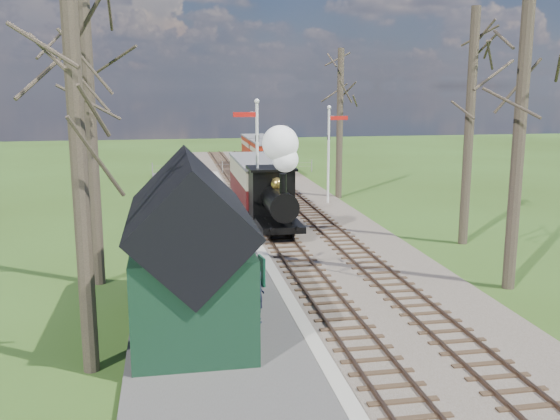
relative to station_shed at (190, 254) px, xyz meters
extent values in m
plane|color=#324A17|center=(4.30, -4.00, -2.27)|extent=(140.00, 140.00, 0.00)
ellipsoid|color=#385B23|center=(14.30, 61.00, -20.31)|extent=(70.40, 44.00, 19.80)
ellipsoid|color=#385B23|center=(39.30, 54.00, -15.39)|extent=(51.20, 32.00, 14.40)
ellipsoid|color=#385B23|center=(-3.70, 66.00, -18.67)|extent=(64.00, 40.00, 18.00)
cube|color=brown|center=(5.60, 18.00, -2.22)|extent=(8.00, 60.00, 0.10)
cube|color=brown|center=(3.80, 18.00, -2.13)|extent=(0.07, 60.00, 0.12)
cube|color=brown|center=(4.80, 18.00, -2.13)|extent=(0.07, 60.00, 0.12)
cube|color=#38281C|center=(4.30, 18.00, -2.17)|extent=(1.60, 60.00, 0.09)
cube|color=brown|center=(6.40, 18.00, -2.13)|extent=(0.07, 60.00, 0.12)
cube|color=brown|center=(7.40, 18.00, -2.13)|extent=(0.07, 60.00, 0.12)
cube|color=#38281C|center=(6.90, 18.00, -2.17)|extent=(1.60, 60.00, 0.09)
cube|color=#474442|center=(0.80, 10.00, -2.17)|extent=(5.00, 44.00, 0.20)
cube|color=#B2AD9E|center=(3.10, 10.00, -2.16)|extent=(0.40, 44.00, 0.21)
cube|color=black|center=(0.00, 0.00, -0.77)|extent=(3.00, 6.00, 2.60)
cube|color=black|center=(0.00, 0.00, 1.08)|extent=(3.25, 6.30, 3.25)
cube|color=black|center=(1.52, -1.00, -1.07)|extent=(0.06, 1.20, 2.00)
cylinder|color=silver|center=(3.60, 12.00, 0.73)|extent=(0.14, 0.14, 6.00)
sphere|color=silver|center=(3.60, 12.00, 3.83)|extent=(0.24, 0.24, 0.24)
cube|color=#B7140F|center=(3.05, 12.00, 3.23)|extent=(1.10, 0.08, 0.22)
cube|color=black|center=(3.60, 12.00, 2.13)|extent=(0.18, 0.06, 0.30)
cylinder|color=silver|center=(8.60, 18.00, 0.48)|extent=(0.14, 0.14, 5.50)
sphere|color=silver|center=(8.60, 18.00, 3.33)|extent=(0.24, 0.24, 0.24)
cube|color=#B7140F|center=(9.15, 18.00, 2.73)|extent=(1.10, 0.08, 0.22)
cube|color=black|center=(8.60, 18.00, 1.63)|extent=(0.18, 0.06, 0.30)
cylinder|color=#382D23|center=(-2.50, -2.00, 2.23)|extent=(0.39, 0.39, 9.00)
cylinder|color=#382D23|center=(-3.00, 5.00, 3.23)|extent=(0.41, 0.41, 11.00)
cylinder|color=#382D23|center=(10.80, 2.00, 3.73)|extent=(0.42, 0.42, 12.00)
cylinder|color=#382D23|center=(12.10, 8.00, 2.73)|extent=(0.40, 0.40, 10.00)
cylinder|color=#382D23|center=(9.80, 20.00, 2.23)|extent=(0.39, 0.39, 9.00)
cube|color=slate|center=(4.60, 32.00, -1.52)|extent=(12.60, 0.02, 0.01)
cube|color=slate|center=(4.60, 32.00, -1.82)|extent=(12.60, 0.02, 0.02)
cylinder|color=slate|center=(4.60, 32.00, -1.77)|extent=(0.08, 0.08, 1.00)
cube|color=black|center=(4.30, 10.93, -1.57)|extent=(1.88, 4.42, 0.28)
cylinder|color=black|center=(4.30, 10.27, -0.58)|extent=(1.21, 2.87, 1.21)
cube|color=black|center=(4.30, 12.26, -0.47)|extent=(1.99, 1.77, 2.21)
cylinder|color=black|center=(4.30, 9.17, 0.42)|extent=(0.31, 0.31, 0.88)
sphere|color=gold|center=(4.30, 10.60, 0.20)|extent=(0.57, 0.57, 0.57)
sphere|color=white|center=(4.40, 9.17, 1.47)|extent=(1.10, 1.10, 1.10)
sphere|color=white|center=(4.20, 9.28, 2.13)|extent=(1.55, 1.55, 1.55)
cylinder|color=black|center=(3.80, 9.61, -1.71)|extent=(0.11, 0.71, 0.71)
cylinder|color=black|center=(4.80, 9.61, -1.71)|extent=(0.11, 0.71, 0.71)
cube|color=black|center=(4.30, 16.93, -1.68)|extent=(2.10, 7.73, 0.33)
cube|color=#541313|center=(4.30, 16.93, -1.02)|extent=(2.21, 7.73, 0.99)
cube|color=beige|center=(4.30, 16.93, -0.02)|extent=(2.21, 7.73, 0.99)
cube|color=slate|center=(4.30, 16.93, 0.53)|extent=(2.32, 7.95, 0.13)
cube|color=black|center=(6.90, 30.02, -1.73)|extent=(1.84, 4.84, 0.29)
cube|color=#A2200D|center=(6.90, 30.02, -1.15)|extent=(1.94, 4.84, 0.87)
cube|color=beige|center=(6.90, 30.02, -0.28)|extent=(1.94, 4.84, 0.87)
cube|color=slate|center=(6.90, 30.02, 0.21)|extent=(2.03, 5.03, 0.12)
cube|color=black|center=(6.90, 35.52, -1.73)|extent=(1.84, 4.84, 0.29)
cube|color=#A2200D|center=(6.90, 35.52, -1.15)|extent=(1.94, 4.84, 0.87)
cube|color=beige|center=(6.90, 35.52, -0.28)|extent=(1.94, 4.84, 0.87)
cube|color=slate|center=(6.90, 35.52, 0.21)|extent=(2.03, 5.03, 0.12)
cube|color=#0E452C|center=(2.47, 3.26, -1.58)|extent=(0.17, 0.67, 0.98)
cube|color=silver|center=(2.51, 3.27, -1.58)|extent=(0.10, 0.57, 0.80)
cube|color=#462A19|center=(1.37, 0.45, -1.81)|extent=(0.57, 1.60, 0.07)
cube|color=#462A19|center=(1.17, 0.43, -1.51)|extent=(0.18, 1.57, 0.67)
cube|color=#462A19|center=(1.54, -0.22, -1.96)|extent=(0.07, 0.07, 0.22)
cube|color=#462A19|center=(1.20, 1.12, -1.96)|extent=(0.07, 0.07, 0.22)
imported|color=black|center=(1.87, -0.02, -1.31)|extent=(0.37, 0.56, 1.51)
camera|label=1|loc=(-0.51, -16.67, 4.51)|focal=40.00mm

